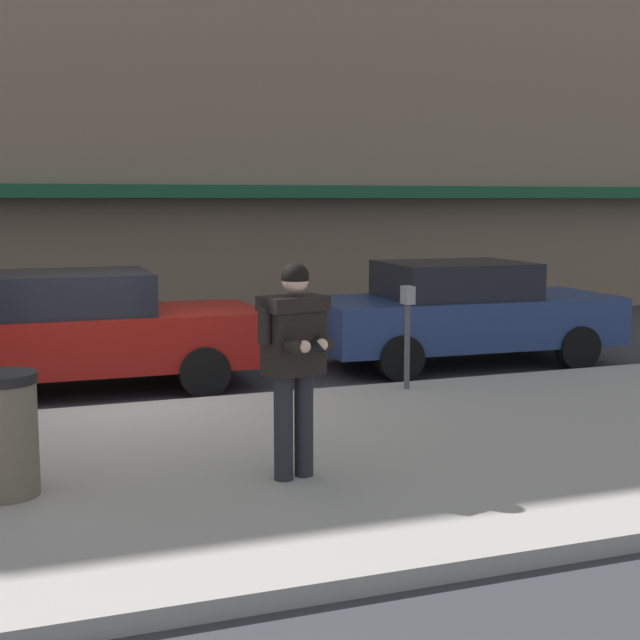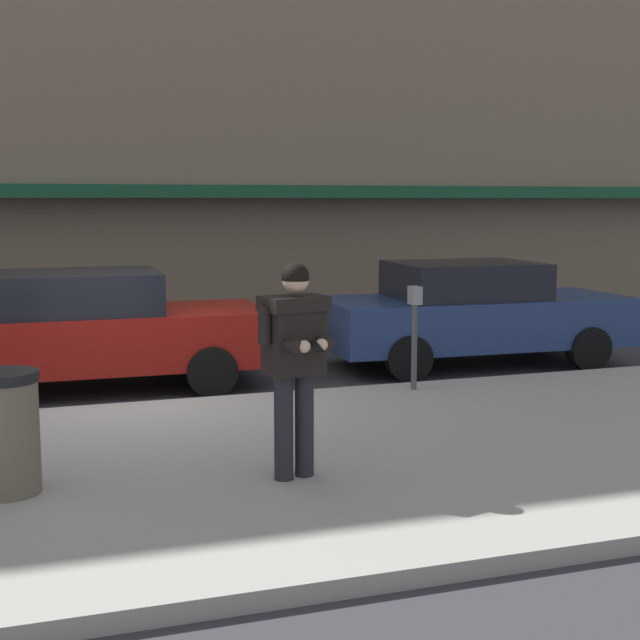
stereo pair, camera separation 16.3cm
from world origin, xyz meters
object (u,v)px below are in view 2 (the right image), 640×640
at_px(man_texting_on_phone, 294,347).
at_px(parked_sedan_mid, 88,330).
at_px(trash_bin, 5,432).
at_px(parking_meter, 415,322).
at_px(parked_sedan_far, 472,313).

bearing_deg(man_texting_on_phone, parked_sedan_mid, 105.42).
height_order(man_texting_on_phone, trash_bin, man_texting_on_phone).
bearing_deg(parking_meter, parked_sedan_far, 46.10).
xyz_separation_m(parked_sedan_mid, parked_sedan_far, (5.52, -0.03, 0.00)).
xyz_separation_m(parked_sedan_mid, man_texting_on_phone, (1.32, -4.77, 0.46)).
height_order(parked_sedan_mid, parking_meter, parked_sedan_mid).
bearing_deg(parked_sedan_mid, trash_bin, -102.21).
xyz_separation_m(parking_meter, trash_bin, (-4.68, -2.53, -0.34)).
distance_m(parking_meter, trash_bin, 5.33).
relative_size(parking_meter, trash_bin, 1.30).
distance_m(parked_sedan_far, trash_bin, 7.82).
distance_m(parked_sedan_mid, parked_sedan_far, 5.52).
bearing_deg(parked_sedan_far, trash_bin, -145.85).
relative_size(parked_sedan_far, parking_meter, 3.59).
relative_size(man_texting_on_phone, parking_meter, 1.42).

